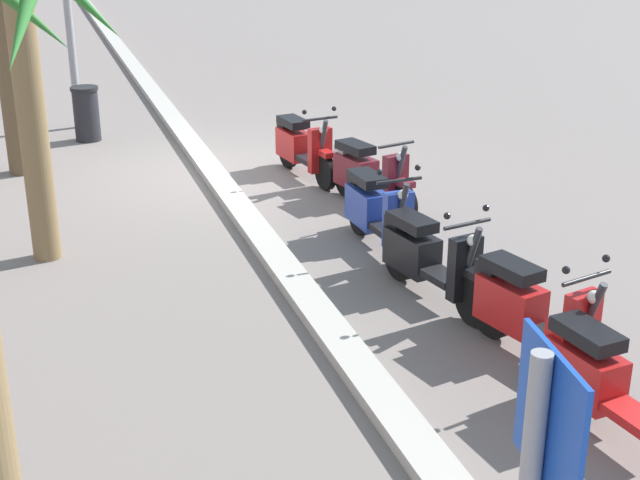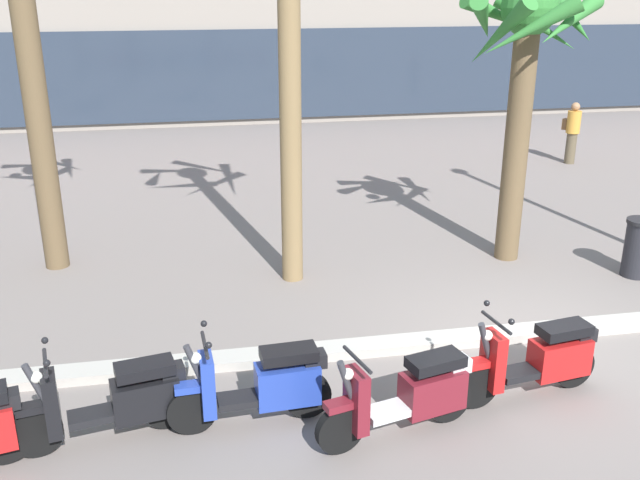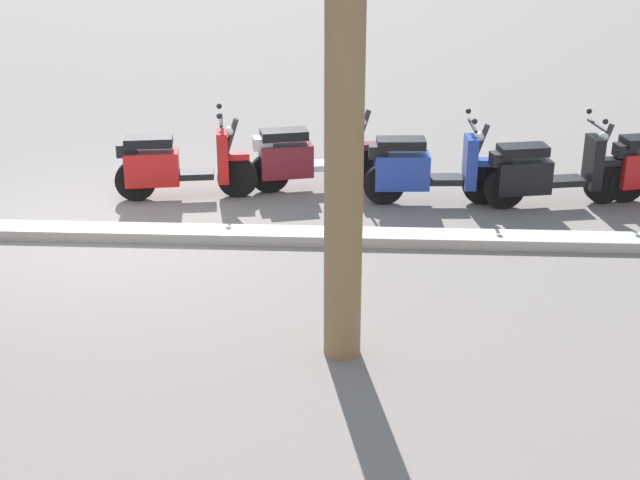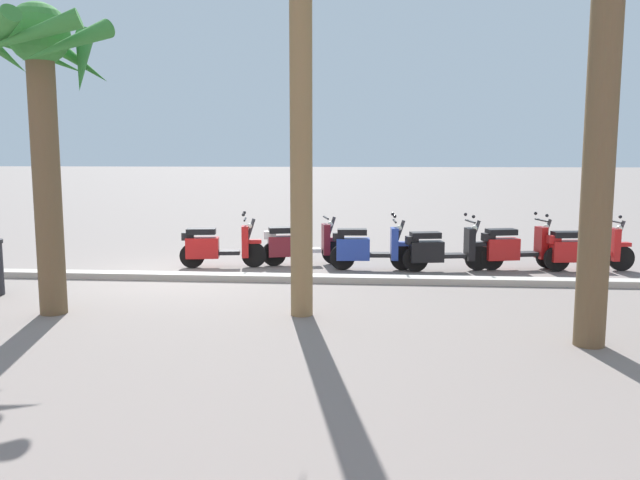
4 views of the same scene
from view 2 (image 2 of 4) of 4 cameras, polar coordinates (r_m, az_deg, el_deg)
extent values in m
plane|color=slate|center=(9.91, 16.43, -7.97)|extent=(200.00, 200.00, 0.00)
cube|color=#ADA89E|center=(10.05, 15.92, -7.11)|extent=(60.00, 0.36, 0.12)
cube|color=#283342|center=(24.37, 5.93, 13.20)|extent=(50.00, 0.12, 2.80)
cylinder|color=black|center=(7.95, -23.81, -14.33)|extent=(0.53, 0.22, 0.52)
cube|color=black|center=(7.72, -23.67, -11.58)|extent=(0.28, 0.25, 0.16)
cylinder|color=black|center=(7.93, -21.65, -14.08)|extent=(0.53, 0.20, 0.52)
cylinder|color=black|center=(7.98, -12.03, -12.75)|extent=(0.53, 0.20, 0.52)
cube|color=black|center=(7.89, -17.23, -13.14)|extent=(0.64, 0.39, 0.08)
cube|color=black|center=(7.87, -13.72, -12.06)|extent=(0.73, 0.45, 0.42)
cube|color=black|center=(7.70, -13.78, -9.91)|extent=(0.65, 0.41, 0.12)
cube|color=black|center=(7.77, -20.59, -12.14)|extent=(0.20, 0.36, 0.66)
cube|color=black|center=(7.78, -21.93, -12.30)|extent=(0.34, 0.22, 0.08)
cylinder|color=#333338|center=(7.70, -21.33, -11.26)|extent=(0.29, 0.12, 0.69)
cylinder|color=black|center=(7.54, -21.03, -9.10)|extent=(0.15, 0.56, 0.04)
sphere|color=white|center=(7.61, -21.65, -10.12)|extent=(0.12, 0.12, 0.12)
cube|color=black|center=(7.78, -11.65, -10.24)|extent=(0.27, 0.24, 0.16)
sphere|color=black|center=(7.27, -20.92, -9.14)|extent=(0.07, 0.07, 0.07)
sphere|color=black|center=(7.70, -21.05, -7.47)|extent=(0.07, 0.07, 0.07)
cylinder|color=black|center=(7.84, -10.18, -13.25)|extent=(0.53, 0.13, 0.52)
cylinder|color=black|center=(7.98, -1.00, -12.24)|extent=(0.53, 0.13, 0.52)
cube|color=black|center=(7.85, -5.92, -12.45)|extent=(0.62, 0.32, 0.08)
cube|color=#233D9E|center=(7.85, -2.60, -11.34)|extent=(0.70, 0.36, 0.45)
cube|color=black|center=(7.67, -2.50, -9.04)|extent=(0.62, 0.34, 0.12)
cube|color=#233D9E|center=(7.69, -8.96, -11.32)|extent=(0.16, 0.35, 0.66)
cube|color=#233D9E|center=(7.68, -10.32, -11.45)|extent=(0.33, 0.18, 0.08)
cylinder|color=#333338|center=(7.61, -9.63, -10.41)|extent=(0.29, 0.09, 0.69)
cylinder|color=black|center=(7.46, -9.15, -8.24)|extent=(0.07, 0.56, 0.04)
sphere|color=white|center=(7.52, -9.86, -9.25)|extent=(0.12, 0.12, 0.12)
cube|color=black|center=(7.77, -0.44, -9.45)|extent=(0.25, 0.21, 0.16)
sphere|color=black|center=(7.19, -8.86, -8.27)|extent=(0.07, 0.07, 0.07)
sphere|color=black|center=(7.62, -9.23, -6.59)|extent=(0.07, 0.07, 0.07)
cylinder|color=black|center=(7.45, 1.60, -14.84)|extent=(0.53, 0.22, 0.52)
cylinder|color=black|center=(8.03, 10.21, -12.36)|extent=(0.53, 0.22, 0.52)
cube|color=silver|center=(7.67, 5.77, -13.31)|extent=(0.65, 0.42, 0.08)
cube|color=maroon|center=(7.84, 8.93, -11.76)|extent=(0.74, 0.48, 0.43)
cube|color=black|center=(7.67, 9.20, -9.53)|extent=(0.66, 0.44, 0.12)
cube|color=maroon|center=(7.36, 2.91, -12.64)|extent=(0.22, 0.36, 0.66)
cube|color=maroon|center=(7.29, 1.62, -12.98)|extent=(0.35, 0.23, 0.08)
cylinder|color=#333338|center=(7.25, 2.36, -11.80)|extent=(0.29, 0.14, 0.69)
cylinder|color=black|center=(7.12, 2.98, -9.47)|extent=(0.18, 0.55, 0.04)
sphere|color=white|center=(7.15, 2.23, -10.61)|extent=(0.12, 0.12, 0.12)
cube|color=silver|center=(7.86, 10.88, -9.68)|extent=(0.28, 0.25, 0.16)
cylinder|color=black|center=(8.32, 12.34, -11.29)|extent=(0.53, 0.18, 0.52)
cylinder|color=black|center=(9.00, 19.52, -9.45)|extent=(0.53, 0.18, 0.52)
cube|color=black|center=(8.59, 15.85, -10.08)|extent=(0.64, 0.37, 0.08)
cube|color=red|center=(8.80, 18.51, -8.82)|extent=(0.72, 0.42, 0.43)
cube|color=black|center=(8.65, 18.87, -6.77)|extent=(0.64, 0.39, 0.12)
cube|color=red|center=(8.26, 13.58, -9.31)|extent=(0.19, 0.36, 0.66)
cube|color=red|center=(8.17, 12.50, -9.56)|extent=(0.34, 0.21, 0.08)
cylinder|color=#333338|center=(8.15, 13.18, -8.50)|extent=(0.29, 0.11, 0.69)
cylinder|color=black|center=(8.04, 13.85, -6.39)|extent=(0.12, 0.56, 0.04)
sphere|color=white|center=(8.05, 13.16, -7.40)|extent=(0.12, 0.12, 0.12)
cube|color=black|center=(8.86, 20.24, -7.01)|extent=(0.27, 0.23, 0.16)
sphere|color=black|center=(7.82, 14.99, -6.30)|extent=(0.07, 0.07, 0.07)
sphere|color=black|center=(8.18, 13.13, -4.92)|extent=(0.07, 0.07, 0.07)
cylinder|color=brown|center=(12.00, -21.90, 11.77)|extent=(0.38, 0.38, 6.14)
cylinder|color=brown|center=(12.17, 15.40, 7.70)|extent=(0.40, 0.40, 4.10)
sphere|color=#337A33|center=(11.92, 16.35, 17.35)|extent=(0.88, 0.88, 0.88)
cone|color=#337A33|center=(12.19, 19.41, 16.26)|extent=(0.41, 1.50, 0.81)
cone|color=#337A33|center=(12.56, 16.81, 16.15)|extent=(1.30, 1.09, 0.99)
cone|color=#337A33|center=(12.47, 14.12, 16.92)|extent=(1.52, 0.64, 0.77)
cone|color=#337A33|center=(12.00, 12.89, 16.67)|extent=(0.99, 1.41, 0.86)
cone|color=#337A33|center=(11.54, 14.07, 15.62)|extent=(0.69, 1.35, 1.16)
cone|color=#337A33|center=(11.29, 16.44, 15.83)|extent=(1.43, 0.80, 0.99)
cone|color=#337A33|center=(11.57, 19.25, 16.12)|extent=(1.41, 1.01, 0.81)
cylinder|color=olive|center=(10.66, -2.41, 12.61)|extent=(0.33, 0.33, 6.26)
cylinder|color=brown|center=(19.64, 19.32, 6.92)|extent=(0.26, 0.26, 0.79)
cylinder|color=gold|center=(19.51, 19.55, 8.84)|extent=(0.34, 0.34, 0.56)
sphere|color=#9E704C|center=(19.44, 19.68, 9.96)|extent=(0.21, 0.21, 0.21)
cube|color=brown|center=(19.62, 18.95, 8.72)|extent=(0.20, 0.19, 0.28)
cylinder|color=#232328|center=(12.51, 23.98, -0.68)|extent=(0.44, 0.44, 0.90)
camera|label=1|loc=(13.73, -52.25, 10.54)|focal=50.24mm
camera|label=3|loc=(17.88, -6.74, 18.99)|focal=52.64mm
camera|label=4|loc=(20.01, -9.60, 13.85)|focal=36.48mm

